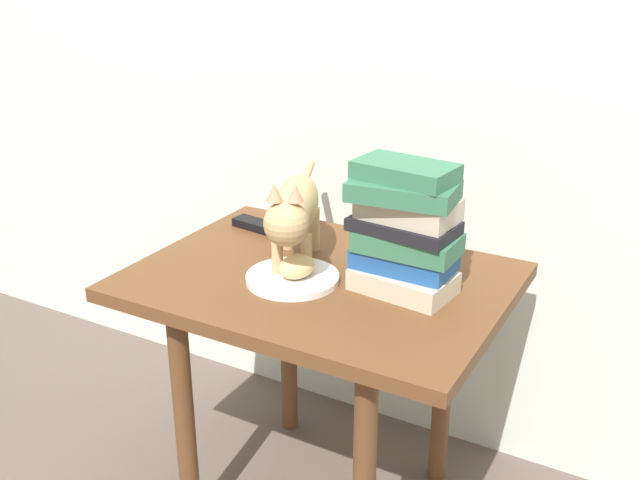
{
  "coord_description": "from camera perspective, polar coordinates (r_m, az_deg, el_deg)",
  "views": [
    {
      "loc": [
        0.68,
        -1.23,
        1.25
      ],
      "look_at": [
        0.0,
        0.0,
        0.67
      ],
      "focal_mm": 41.3,
      "sensor_mm": 36.0,
      "label": 1
    }
  ],
  "objects": [
    {
      "name": "book_stack",
      "position": [
        1.44,
        6.61,
        0.82
      ],
      "size": [
        0.22,
        0.15,
        0.26
      ],
      "color": "#BCB299",
      "rests_on": "side_table"
    },
    {
      "name": "tv_remote",
      "position": [
        1.79,
        -4.63,
        1.08
      ],
      "size": [
        0.15,
        0.06,
        0.02
      ],
      "primitive_type": "cube",
      "rotation": [
        0.0,
        0.0,
        -0.14
      ],
      "color": "black",
      "rests_on": "side_table"
    },
    {
      "name": "side_table",
      "position": [
        1.59,
        0.0,
        -5.65
      ],
      "size": [
        0.77,
        0.57,
        0.59
      ],
      "color": "brown",
      "rests_on": "ground"
    },
    {
      "name": "back_panel",
      "position": [
        1.78,
        6.7,
        17.3
      ],
      "size": [
        4.0,
        0.04,
        2.2
      ],
      "primitive_type": "cube",
      "color": "silver",
      "rests_on": "ground"
    },
    {
      "name": "candle_jar",
      "position": [
        1.62,
        6.32,
        -0.21
      ],
      "size": [
        0.07,
        0.07,
        0.08
      ],
      "color": "silver",
      "rests_on": "side_table"
    },
    {
      "name": "bread_roll",
      "position": [
        1.49,
        -1.8,
        -2.06
      ],
      "size": [
        0.09,
        0.1,
        0.05
      ],
      "primitive_type": "ellipsoid",
      "rotation": [
        0.0,
        0.0,
        1.19
      ],
      "color": "#E0BC7A",
      "rests_on": "plate"
    },
    {
      "name": "cat",
      "position": [
        1.53,
        -1.97,
        2.35
      ],
      "size": [
        0.23,
        0.45,
        0.23
      ],
      "color": "tan",
      "rests_on": "side_table"
    },
    {
      "name": "plate",
      "position": [
        1.52,
        -2.14,
        -2.96
      ],
      "size": [
        0.19,
        0.19,
        0.01
      ],
      "primitive_type": "cylinder",
      "color": "white",
      "rests_on": "side_table"
    }
  ]
}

